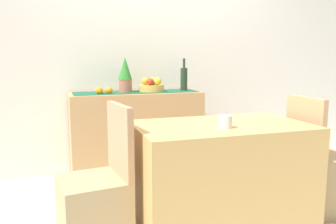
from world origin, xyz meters
name	(u,v)px	position (x,y,z in m)	size (l,w,h in m)	color
ground_plane	(194,208)	(0.00, 0.00, -0.01)	(6.40, 6.40, 0.02)	beige
room_wall_rear	(153,42)	(0.00, 1.18, 1.35)	(6.40, 0.06, 2.70)	silver
sideboard_console	(137,134)	(-0.25, 0.92, 0.42)	(1.30, 0.42, 0.85)	tan
table_runner	(136,92)	(-0.25, 0.92, 0.85)	(1.22, 0.32, 0.01)	#185638
fruit_bowl	(151,88)	(-0.09, 0.92, 0.88)	(0.26, 0.26, 0.07)	gold
apple_center	(157,81)	(-0.04, 0.87, 0.96)	(0.08, 0.08, 0.08)	gold
apple_left	(152,81)	(-0.08, 0.93, 0.96)	(0.08, 0.08, 0.08)	gold
apple_front	(145,81)	(-0.14, 0.97, 0.95)	(0.07, 0.07, 0.07)	gold
apple_upper	(150,82)	(-0.12, 0.87, 0.95)	(0.07, 0.07, 0.07)	#AE321C
wine_bottle	(184,79)	(0.26, 0.92, 0.97)	(0.07, 0.07, 0.33)	#233423
potted_plant	(125,75)	(-0.36, 0.92, 1.02)	(0.13, 0.13, 0.35)	#A76350
orange_loose_mid	(99,91)	(-0.62, 0.84, 0.88)	(0.07, 0.07, 0.07)	orange
orange_loose_near_bowl	(109,90)	(-0.53, 0.85, 0.88)	(0.07, 0.07, 0.07)	orange
dining_table	(220,176)	(0.05, -0.36, 0.37)	(1.17, 0.71, 0.74)	tan
coffee_cup	(225,122)	(0.01, -0.49, 0.78)	(0.09, 0.09, 0.08)	silver
chair_near_window	(96,207)	(-0.80, -0.36, 0.27)	(0.45, 0.45, 0.90)	tan
chair_by_corner	(319,178)	(0.90, -0.36, 0.27)	(0.40, 0.40, 0.90)	tan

